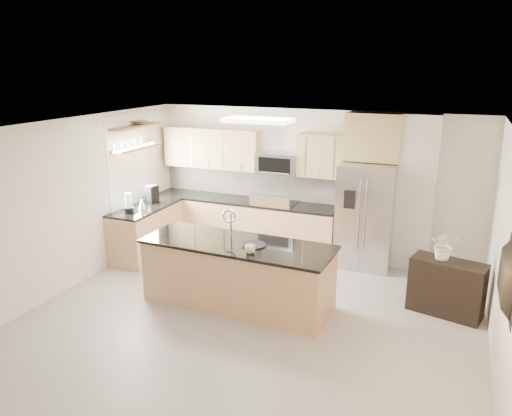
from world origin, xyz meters
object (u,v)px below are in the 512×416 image
at_px(refrigerator, 366,216).
at_px(coffee_maker, 152,195).
at_px(blender, 129,204).
at_px(kettle, 142,203).
at_px(credenza, 447,287).
at_px(platter, 254,245).
at_px(range, 275,227).
at_px(island, 238,273).
at_px(flower_vase, 446,238).
at_px(television, 501,277).
at_px(microwave, 278,164).
at_px(bowl, 140,122).
at_px(cup, 250,249).

height_order(refrigerator, coffee_maker, refrigerator).
bearing_deg(refrigerator, coffee_maker, -168.42).
bearing_deg(blender, kettle, 80.91).
bearing_deg(credenza, coffee_maker, -172.56).
xyz_separation_m(platter, coffee_maker, (-2.60, 1.40, 0.12)).
bearing_deg(refrigerator, kettle, -162.33).
relative_size(range, blender, 3.17).
bearing_deg(platter, kettle, 158.39).
relative_size(platter, kettle, 1.53).
xyz_separation_m(range, blender, (-2.07, -1.53, 0.60)).
xyz_separation_m(island, kettle, (-2.27, 0.99, 0.55)).
distance_m(range, island, 2.22).
height_order(platter, kettle, kettle).
distance_m(flower_vase, television, 1.90).
bearing_deg(microwave, coffee_maker, -155.83).
bearing_deg(range, bowl, -159.95).
bearing_deg(microwave, flower_vase, -26.11).
height_order(credenza, flower_vase, flower_vase).
distance_m(blender, flower_vase, 5.03).
bearing_deg(refrigerator, island, -123.13).
bearing_deg(blender, refrigerator, 21.70).
xyz_separation_m(blender, kettle, (0.05, 0.31, -0.06)).
xyz_separation_m(island, flower_vase, (2.70, 0.88, 0.62)).
height_order(credenza, platter, platter).
height_order(microwave, platter, microwave).
xyz_separation_m(microwave, bowl, (-2.25, -0.95, 0.75)).
distance_m(refrigerator, credenza, 1.98).
distance_m(platter, television, 3.17).
distance_m(refrigerator, television, 3.62).
relative_size(island, credenza, 2.82).
height_order(flower_vase, television, television).
distance_m(microwave, bowl, 2.55).
bearing_deg(coffee_maker, television, -22.35).
xyz_separation_m(refrigerator, flower_vase, (1.29, -1.28, 0.20)).
bearing_deg(flower_vase, cup, -153.92).
distance_m(credenza, coffee_maker, 5.21).
bearing_deg(cup, refrigerator, 65.88).
relative_size(credenza, blender, 2.71).
distance_m(coffee_maker, television, 6.07).
bearing_deg(kettle, coffee_maker, 99.82).
distance_m(blender, bowl, 1.50).
relative_size(cup, platter, 0.41).
xyz_separation_m(bowl, flower_vase, (5.20, -0.50, -1.29)).
height_order(refrigerator, cup, refrigerator).
bearing_deg(blender, coffee_maker, 91.60).
relative_size(cup, television, 0.13).
xyz_separation_m(refrigerator, coffee_maker, (-3.75, -0.77, 0.18)).
relative_size(credenza, platter, 2.81).
bearing_deg(flower_vase, microwave, 153.89).
relative_size(refrigerator, coffee_maker, 5.51).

